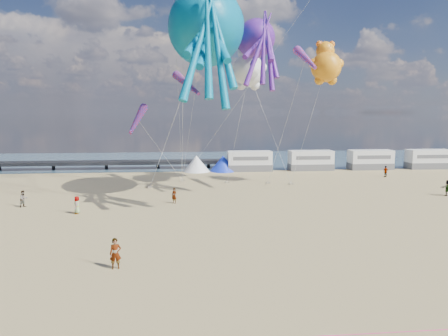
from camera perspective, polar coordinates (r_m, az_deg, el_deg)
ground at (r=21.38m, az=4.24°, el=-16.25°), size 120.00×120.00×0.00m
water at (r=74.81m, az=-2.68°, el=1.21°), size 120.00×120.00×0.00m
pier at (r=68.33m, az=-26.40°, el=0.57°), size 60.00×3.00×0.50m
motorhome_0 at (r=60.39m, az=3.65°, el=1.01°), size 6.60×2.50×3.00m
motorhome_1 at (r=62.56m, az=12.28°, el=1.08°), size 6.60×2.50×3.00m
motorhome_2 at (r=66.03m, az=20.17°, el=1.13°), size 6.60×2.50×3.00m
motorhome_3 at (r=70.63m, az=27.15°, el=1.15°), size 6.60×2.50×3.00m
tent_white at (r=59.72m, az=-3.96°, el=0.64°), size 4.00×4.00×2.40m
tent_blue at (r=59.94m, az=-0.13°, el=0.68°), size 4.00×4.00×2.40m
standing_person at (r=23.74m, az=-15.25°, el=-11.72°), size 0.70×0.51×1.76m
beachgoer_0 at (r=37.13m, az=-20.24°, el=-4.98°), size 0.38×0.57×1.55m
beachgoer_1 at (r=41.62m, az=-26.73°, el=-3.96°), size 0.87×0.92×1.58m
beachgoer_3 at (r=58.76m, az=22.09°, el=-0.47°), size 1.13×0.86×1.54m
beachgoer_4 at (r=48.38m, az=29.33°, el=-2.50°), size 1.05×0.55×1.70m
beachgoer_5 at (r=39.09m, az=-7.13°, el=-3.93°), size 1.40×1.20×1.52m
sandbag_a at (r=47.26m, az=-10.52°, el=-2.75°), size 0.50×0.35×0.22m
sandbag_b at (r=49.90m, az=0.47°, el=-2.05°), size 0.50×0.35×0.22m
sandbag_c at (r=49.50m, az=9.54°, el=-2.24°), size 0.50×0.35×0.22m
sandbag_d at (r=49.76m, az=6.28°, el=-2.13°), size 0.50×0.35×0.22m
sandbag_e at (r=51.23m, az=-5.98°, el=-1.83°), size 0.50×0.35×0.22m
kite_octopus_teal at (r=41.68m, az=-2.61°, el=19.37°), size 5.60×12.48×14.12m
kite_octopus_purple at (r=46.56m, az=4.52°, el=17.93°), size 6.20×9.97×10.59m
kite_panda at (r=50.26m, az=3.45°, el=13.70°), size 6.01×5.84×6.79m
kite_teddy_orange at (r=48.35m, az=14.38°, el=13.82°), size 4.39×4.16×5.91m
windsock_left at (r=48.01m, az=-5.33°, el=11.89°), size 3.76×7.54×7.65m
windsock_mid at (r=44.23m, az=11.59°, el=15.09°), size 1.42×5.98×5.93m
windsock_right at (r=42.71m, az=-12.25°, el=6.80°), size 1.90×5.62×5.55m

